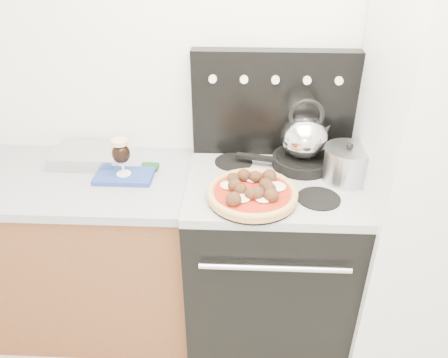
# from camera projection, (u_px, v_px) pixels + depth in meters

# --- Properties ---
(room_shell) EXTENTS (3.52, 3.01, 2.52)m
(room_shell) POSITION_uv_depth(u_px,v_px,m) (266.00, 251.00, 1.02)
(room_shell) COLOR #B4AA9A
(room_shell) RESTS_ON ground
(base_cabinet) EXTENTS (1.45, 0.60, 0.86)m
(base_cabinet) POSITION_uv_depth(u_px,v_px,m) (53.00, 253.00, 2.26)
(base_cabinet) COLOR brown
(base_cabinet) RESTS_ON ground
(countertop) EXTENTS (1.48, 0.63, 0.04)m
(countertop) POSITION_uv_depth(u_px,v_px,m) (34.00, 178.00, 2.02)
(countertop) COLOR #A0A0AC
(countertop) RESTS_ON base_cabinet
(stove_body) EXTENTS (0.76, 0.65, 0.88)m
(stove_body) POSITION_uv_depth(u_px,v_px,m) (268.00, 261.00, 2.19)
(stove_body) COLOR black
(stove_body) RESTS_ON ground
(cooktop) EXTENTS (0.76, 0.65, 0.04)m
(cooktop) POSITION_uv_depth(u_px,v_px,m) (273.00, 183.00, 1.95)
(cooktop) COLOR #ADADB2
(cooktop) RESTS_ON stove_body
(backguard) EXTENTS (0.76, 0.08, 0.50)m
(backguard) POSITION_uv_depth(u_px,v_px,m) (273.00, 104.00, 2.05)
(backguard) COLOR black
(backguard) RESTS_ON cooktop
(fridge) EXTENTS (0.64, 0.68, 1.90)m
(fridge) POSITION_uv_depth(u_px,v_px,m) (437.00, 180.00, 1.87)
(fridge) COLOR silver
(fridge) RESTS_ON ground
(foil_sheet) EXTENTS (0.32, 0.24, 0.06)m
(foil_sheet) POSITION_uv_depth(u_px,v_px,m) (87.00, 156.00, 2.11)
(foil_sheet) COLOR silver
(foil_sheet) RESTS_ON countertop
(oven_mitt) EXTENTS (0.26, 0.15, 0.02)m
(oven_mitt) POSITION_uv_depth(u_px,v_px,m) (124.00, 176.00, 1.98)
(oven_mitt) COLOR navy
(oven_mitt) RESTS_ON countertop
(beer_glass) EXTENTS (0.10, 0.10, 0.18)m
(beer_glass) POSITION_uv_depth(u_px,v_px,m) (122.00, 157.00, 1.93)
(beer_glass) COLOR black
(beer_glass) RESTS_ON oven_mitt
(pizza_pan) EXTENTS (0.44, 0.44, 0.01)m
(pizza_pan) POSITION_uv_depth(u_px,v_px,m) (252.00, 198.00, 1.80)
(pizza_pan) COLOR black
(pizza_pan) RESTS_ON cooktop
(pizza) EXTENTS (0.42, 0.42, 0.05)m
(pizza) POSITION_uv_depth(u_px,v_px,m) (252.00, 191.00, 1.78)
(pizza) COLOR #E3AB4D
(pizza) RESTS_ON pizza_pan
(skillet) EXTENTS (0.33, 0.33, 0.05)m
(skillet) POSITION_uv_depth(u_px,v_px,m) (302.00, 161.00, 2.03)
(skillet) COLOR black
(skillet) RESTS_ON cooktop
(tea_kettle) EXTENTS (0.25, 0.25, 0.23)m
(tea_kettle) POSITION_uv_depth(u_px,v_px,m) (305.00, 134.00, 1.96)
(tea_kettle) COLOR silver
(tea_kettle) RESTS_ON skillet
(stock_pot) EXTENTS (0.21, 0.21, 0.15)m
(stock_pot) POSITION_uv_depth(u_px,v_px,m) (347.00, 165.00, 1.90)
(stock_pot) COLOR #B3B3BB
(stock_pot) RESTS_ON cooktop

